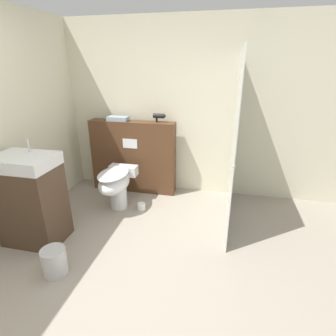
{
  "coord_description": "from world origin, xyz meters",
  "views": [
    {
      "loc": [
        0.82,
        -1.44,
        1.87
      ],
      "look_at": [
        0.18,
        1.41,
        0.71
      ],
      "focal_mm": 28.0,
      "sensor_mm": 36.0,
      "label": 1
    }
  ],
  "objects_px": {
    "sink_vanity": "(31,200)",
    "hair_drier": "(159,116)",
    "waste_bin": "(55,262)",
    "toilet": "(116,184)"
  },
  "relations": [
    {
      "from": "sink_vanity",
      "to": "waste_bin",
      "type": "height_order",
      "value": "sink_vanity"
    },
    {
      "from": "sink_vanity",
      "to": "hair_drier",
      "type": "xyz_separation_m",
      "value": [
        1.06,
        1.49,
        0.68
      ]
    },
    {
      "from": "toilet",
      "to": "sink_vanity",
      "type": "distance_m",
      "value": 1.05
    },
    {
      "from": "sink_vanity",
      "to": "hair_drier",
      "type": "relative_size",
      "value": 6.09
    },
    {
      "from": "toilet",
      "to": "hair_drier",
      "type": "bearing_deg",
      "value": 55.82
    },
    {
      "from": "toilet",
      "to": "waste_bin",
      "type": "height_order",
      "value": "toilet"
    },
    {
      "from": "toilet",
      "to": "hair_drier",
      "type": "xyz_separation_m",
      "value": [
        0.44,
        0.65,
        0.81
      ]
    },
    {
      "from": "toilet",
      "to": "hair_drier",
      "type": "relative_size",
      "value": 3.76
    },
    {
      "from": "sink_vanity",
      "to": "hair_drier",
      "type": "distance_m",
      "value": 1.95
    },
    {
      "from": "hair_drier",
      "to": "waste_bin",
      "type": "bearing_deg",
      "value": -105.78
    }
  ]
}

